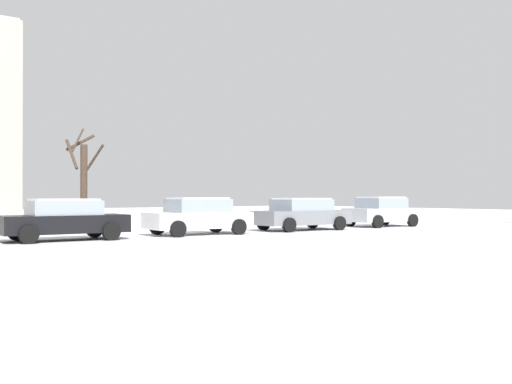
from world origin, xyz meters
TOP-DOWN VIEW (x-y plane):
  - parked_car_black at (4.76, 9.17)m, footprint 4.38×2.16m
  - parked_car_white at (10.17, 9.03)m, footprint 4.28×2.24m
  - parked_car_gray at (15.58, 8.88)m, footprint 4.52×2.32m
  - parked_car_silver at (20.99, 8.89)m, footprint 3.92×2.29m
  - tree_far_left at (6.88, 12.98)m, footprint 1.41×1.39m

SIDE VIEW (x-z plane):
  - parked_car_black at x=4.76m, z-range 0.01..1.48m
  - parked_car_gray at x=15.58m, z-range 0.02..1.48m
  - parked_car_white at x=10.17m, z-range 0.01..1.51m
  - parked_car_silver at x=20.99m, z-range 0.01..1.53m
  - tree_far_left at x=6.88m, z-range -0.05..4.43m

